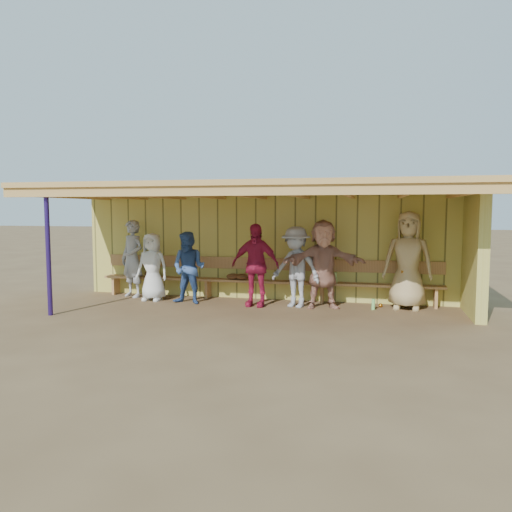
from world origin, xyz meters
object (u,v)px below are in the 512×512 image
Objects in this scene: player_a at (132,259)px; player_e at (296,267)px; player_d at (255,265)px; bench at (264,276)px; player_c at (189,268)px; player_h at (408,260)px; player_f at (323,264)px; player_b at (152,267)px.

player_e is (3.83, -0.32, -0.06)m from player_a.
player_d is 0.79m from bench.
player_c reaches higher than bench.
player_h reaches higher than player_e.
player_a is 1.63m from player_c.
player_h is 0.26× the size of bench.
player_a reaches higher than player_d.
player_c is 2.83m from player_f.
player_e is at bearing 19.86° from player_a.
player_a is 1.03× the size of player_d.
player_d is 0.95× the size of player_f.
player_c is at bearing 7.55° from player_a.
player_d is (1.43, 0.07, 0.09)m from player_c.
player_d is 0.23× the size of bench.
player_a is 3.06m from bench.
player_a is 0.72m from player_b.
player_h is (2.21, 0.32, 0.16)m from player_e.
player_a is at bearing 175.63° from player_d.
player_h reaches higher than player_c.
player_c is 0.78× the size of player_h.
player_f reaches higher than player_d.
player_e is 0.84× the size of player_h.
player_f is at bearing 22.18° from player_e.
player_d is at bearing 16.86° from player_a.
player_e reaches higher than player_b.
player_f is 0.91× the size of player_h.
player_a is 3.84m from player_e.
player_h reaches higher than player_a.
player_e is at bearing 169.70° from player_f.
player_e is at bearing 9.41° from player_d.
player_h reaches higher than player_b.
player_d is 1.04× the size of player_e.
player_a is 1.15× the size of player_c.
player_e is (2.27, 0.16, 0.06)m from player_c.
player_f is 1.53m from bench.
player_h is (3.05, 0.41, 0.13)m from player_d.
player_b is at bearing 174.92° from player_c.
bench is at bearing -179.20° from player_h.
player_a is 4.39m from player_f.
player_a reaches higher than player_c.
player_b is at bearing -165.50° from bench.
bench is at bearing 161.17° from player_e.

